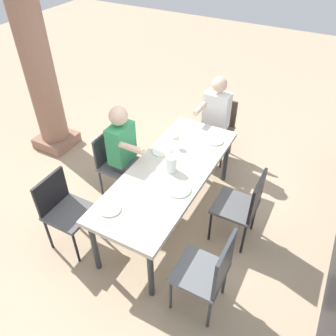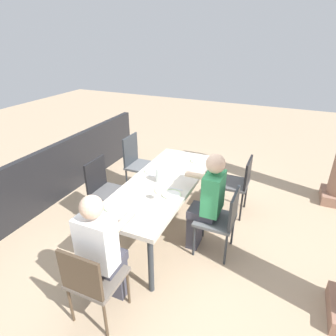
% 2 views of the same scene
% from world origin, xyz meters
% --- Properties ---
extents(ground_plane, '(16.00, 16.00, 0.00)m').
position_xyz_m(ground_plane, '(0.00, 0.00, 0.00)').
color(ground_plane, tan).
extents(dining_table, '(2.10, 0.81, 0.74)m').
position_xyz_m(dining_table, '(0.00, 0.00, 0.68)').
color(dining_table, beige).
rests_on(dining_table, ground).
extents(chair_west_north, '(0.44, 0.44, 0.88)m').
position_xyz_m(chair_west_north, '(-0.82, 0.82, 0.52)').
color(chair_west_north, '#4F4F50').
rests_on(chair_west_north, ground).
extents(chair_west_south, '(0.44, 0.44, 0.96)m').
position_xyz_m(chair_west_south, '(-0.82, -0.83, 0.55)').
color(chair_west_south, '#5B5E61').
rests_on(chair_west_south, ground).
extents(chair_mid_north, '(0.44, 0.44, 0.85)m').
position_xyz_m(chair_mid_north, '(0.11, 0.82, 0.50)').
color(chair_mid_north, '#5B5E61').
rests_on(chair_mid_north, ground).
extents(chair_mid_south, '(0.44, 0.44, 0.92)m').
position_xyz_m(chair_mid_south, '(0.11, -0.82, 0.53)').
color(chair_mid_south, '#4F4F50').
rests_on(chair_mid_south, ground).
extents(chair_head_east, '(0.44, 0.44, 0.86)m').
position_xyz_m(chair_head_east, '(1.47, 0.00, 0.50)').
color(chair_head_east, '#6A6158').
rests_on(chair_head_east, ground).
extents(diner_woman_green, '(0.35, 0.50, 1.28)m').
position_xyz_m(diner_woman_green, '(0.11, 0.63, 0.69)').
color(diner_woman_green, '#3F3F4C').
rests_on(diner_woman_green, ground).
extents(diner_man_white, '(0.49, 0.35, 1.28)m').
position_xyz_m(diner_man_white, '(1.28, 0.00, 0.68)').
color(diner_man_white, '#3F3F4C').
rests_on(diner_man_white, ground).
extents(stone_column_centre, '(0.53, 0.53, 2.81)m').
position_xyz_m(stone_column_centre, '(0.52, 2.26, 1.38)').
color(stone_column_centre, '#936B56').
rests_on(stone_column_centre, ground).
extents(plate_0, '(0.22, 0.22, 0.02)m').
position_xyz_m(plate_0, '(-0.78, 0.22, 0.75)').
color(plate_0, white).
rests_on(plate_0, dining_table).
extents(fork_0, '(0.03, 0.17, 0.01)m').
position_xyz_m(fork_0, '(-0.93, 0.22, 0.75)').
color(fork_0, silver).
rests_on(fork_0, dining_table).
extents(spoon_0, '(0.03, 0.17, 0.01)m').
position_xyz_m(spoon_0, '(-0.63, 0.22, 0.75)').
color(spoon_0, silver).
rests_on(spoon_0, dining_table).
extents(plate_1, '(0.26, 0.26, 0.02)m').
position_xyz_m(plate_1, '(-0.23, -0.23, 0.75)').
color(plate_1, white).
rests_on(plate_1, dining_table).
extents(fork_1, '(0.02, 0.17, 0.01)m').
position_xyz_m(fork_1, '(-0.38, -0.23, 0.75)').
color(fork_1, silver).
rests_on(fork_1, dining_table).
extents(spoon_1, '(0.03, 0.17, 0.01)m').
position_xyz_m(spoon_1, '(-0.08, -0.23, 0.75)').
color(spoon_1, silver).
rests_on(spoon_1, dining_table).
extents(plate_2, '(0.22, 0.22, 0.02)m').
position_xyz_m(plate_2, '(0.25, 0.24, 0.75)').
color(plate_2, white).
rests_on(plate_2, dining_table).
extents(wine_glass_2, '(0.08, 0.08, 0.17)m').
position_xyz_m(wine_glass_2, '(0.42, 0.14, 0.86)').
color(wine_glass_2, white).
rests_on(wine_glass_2, dining_table).
extents(fork_2, '(0.02, 0.17, 0.01)m').
position_xyz_m(fork_2, '(0.10, 0.24, 0.75)').
color(fork_2, silver).
rests_on(fork_2, dining_table).
extents(spoon_2, '(0.02, 0.17, 0.01)m').
position_xyz_m(spoon_2, '(0.40, 0.24, 0.75)').
color(spoon_2, silver).
rests_on(spoon_2, dining_table).
extents(plate_3, '(0.22, 0.22, 0.02)m').
position_xyz_m(plate_3, '(0.74, -0.22, 0.75)').
color(plate_3, white).
rests_on(plate_3, dining_table).
extents(fork_3, '(0.03, 0.17, 0.01)m').
position_xyz_m(fork_3, '(0.59, -0.22, 0.75)').
color(fork_3, silver).
rests_on(fork_3, dining_table).
extents(spoon_3, '(0.02, 0.17, 0.01)m').
position_xyz_m(spoon_3, '(0.89, -0.22, 0.75)').
color(spoon_3, silver).
rests_on(spoon_3, dining_table).
extents(water_pitcher, '(0.12, 0.12, 0.19)m').
position_xyz_m(water_pitcher, '(0.01, -0.02, 0.83)').
color(water_pitcher, white).
rests_on(water_pitcher, dining_table).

